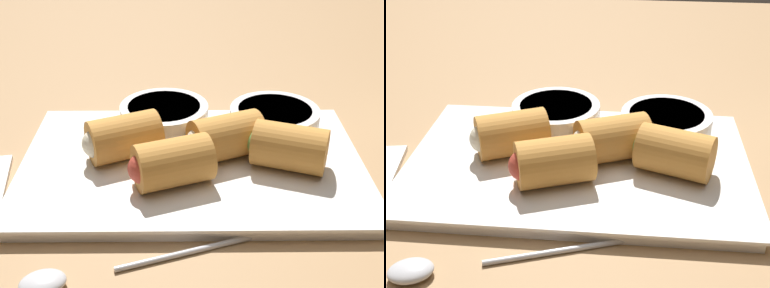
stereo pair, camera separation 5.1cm
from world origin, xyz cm
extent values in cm
cube|color=#A87F54|center=(0.00, 0.00, 1.00)|extent=(180.00, 140.00, 2.00)
cube|color=white|center=(-0.88, -0.67, 2.60)|extent=(33.61, 22.36, 1.20)
cube|color=white|center=(-0.88, -0.67, 3.35)|extent=(34.95, 23.25, 0.30)
cylinder|color=#C68438|center=(-7.78, -0.08, 5.81)|extent=(8.41, 7.15, 4.63)
sphere|color=beige|center=(-10.40, -1.26, 5.81)|extent=(3.01, 3.01, 3.01)
cylinder|color=#C68438|center=(8.75, -2.23, 5.81)|extent=(8.29, 6.79, 4.63)
sphere|color=#6B9E47|center=(6.05, -1.25, 5.81)|extent=(3.01, 3.01, 3.01)
cylinder|color=#C68438|center=(-2.70, -5.00, 5.81)|extent=(8.30, 6.83, 4.63)
sphere|color=#B23D2D|center=(-5.39, -6.01, 5.81)|extent=(3.01, 3.01, 3.01)
cylinder|color=#C68438|center=(2.63, 0.15, 5.81)|extent=(8.37, 7.02, 4.63)
sphere|color=beige|center=(-0.02, -0.96, 5.81)|extent=(3.01, 3.01, 3.01)
cylinder|color=white|center=(-3.90, 5.28, 5.18)|extent=(9.75, 9.75, 3.36)
cylinder|color=beige|center=(-3.90, 5.28, 6.56)|extent=(7.99, 7.99, 0.61)
cylinder|color=white|center=(8.16, 4.29, 5.18)|extent=(9.75, 9.75, 3.36)
cylinder|color=maroon|center=(8.16, 4.29, 6.56)|extent=(7.99, 7.99, 0.61)
cylinder|color=silver|center=(-1.42, -13.53, 2.25)|extent=(11.83, 4.49, 0.50)
ellipsoid|color=silver|center=(-12.50, -17.35, 2.63)|extent=(4.36, 3.84, 1.26)
camera|label=1|loc=(-1.36, -47.78, 32.01)|focal=50.00mm
camera|label=2|loc=(3.69, -47.56, 32.01)|focal=50.00mm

